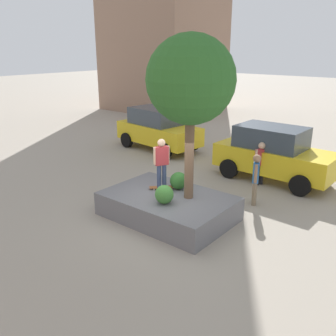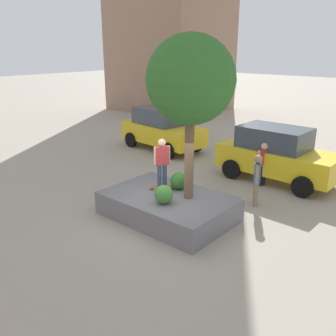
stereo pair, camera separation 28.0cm
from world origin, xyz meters
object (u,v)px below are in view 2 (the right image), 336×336
planter_ledge (168,206)px  plaza_tree (191,81)px  taxi_cab (162,128)px  skateboarder (162,160)px  sedan_parked (277,154)px  passerby_with_bag (263,161)px  bystander_watching (257,177)px  skateboard (162,187)px

planter_ledge → plaza_tree: size_ratio=0.82×
plaza_tree → taxi_cab: plaza_tree is taller
skateboarder → taxi_cab: 7.71m
sedan_parked → passerby_with_bag: bearing=-97.9°
taxi_cab → bystander_watching: size_ratio=2.71×
planter_ledge → plaza_tree: bearing=25.4°
taxi_cab → passerby_with_bag: 6.72m
taxi_cab → bystander_watching: (7.26, -3.40, -0.06)m
skateboard → sedan_parked: (1.57, 5.10, 0.30)m
taxi_cab → passerby_with_bag: (6.54, -1.53, -0.11)m
planter_ledge → skateboarder: skateboarder is taller
planter_ledge → taxi_cab: (-5.60, 6.04, 0.72)m
sedan_parked → passerby_with_bag: size_ratio=2.76×
passerby_with_bag → skateboard: bearing=-108.9°
skateboarder → taxi_cab: bearing=131.5°
skateboard → bystander_watching: bearing=47.3°
skateboarder → skateboard: bearing=-90.0°
planter_ledge → passerby_with_bag: bearing=78.1°
sedan_parked → bystander_watching: size_ratio=2.65×
planter_ledge → taxi_cab: size_ratio=0.82×
skateboarder → passerby_with_bag: skateboarder is taller
skateboarder → planter_ledge: bearing=-30.2°
sedan_parked → bystander_watching: bearing=-77.9°
bystander_watching → skateboard: bearing=-132.7°
planter_ledge → skateboard: 0.72m
passerby_with_bag → bystander_watching: size_ratio=0.96×
planter_ledge → skateboard: (-0.50, 0.29, 0.43)m
taxi_cab → plaza_tree: bearing=-43.0°
plaza_tree → passerby_with_bag: 5.37m
planter_ledge → sedan_parked: 5.55m
plaza_tree → skateboarder: (-1.09, 0.01, -2.52)m
sedan_parked → bystander_watching: sedan_parked is taller
plaza_tree → skateboard: bearing=179.4°
taxi_cab → sedan_parked: bearing=-5.5°
skateboard → passerby_with_bag: (1.45, 4.22, 0.19)m
plaza_tree → sedan_parked: plaza_tree is taller
planter_ledge → bystander_watching: (1.66, 2.64, 0.65)m
passerby_with_bag → plaza_tree: bearing=-94.8°
sedan_parked → passerby_with_bag: (-0.12, -0.88, -0.12)m
skateboarder → bystander_watching: bearing=47.3°
planter_ledge → taxi_cab: taxi_cab is taller
skateboard → planter_ledge: bearing=-30.2°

